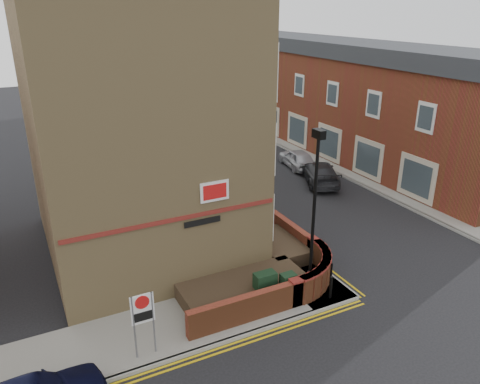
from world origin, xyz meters
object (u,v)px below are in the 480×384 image
(utility_cabinet_large, at_px, (265,287))
(zone_sign, at_px, (143,314))
(lamppost, at_px, (314,213))
(silver_car_near, at_px, (218,169))

(utility_cabinet_large, distance_m, zone_sign, 4.86)
(lamppost, relative_size, zone_sign, 2.86)
(utility_cabinet_large, xyz_separation_m, silver_car_near, (3.90, 12.86, -0.02))
(zone_sign, bearing_deg, utility_cabinet_large, 9.69)
(lamppost, height_order, zone_sign, lamppost)
(utility_cabinet_large, height_order, zone_sign, zone_sign)
(lamppost, bearing_deg, silver_car_near, 81.23)
(zone_sign, xyz_separation_m, silver_car_near, (8.60, 13.66, -0.95))
(lamppost, height_order, utility_cabinet_large, lamppost)
(utility_cabinet_large, height_order, silver_car_near, silver_car_near)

